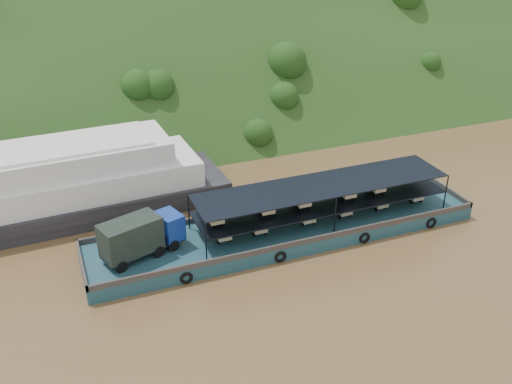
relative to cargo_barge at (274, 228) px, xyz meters
name	(u,v)px	position (x,y,z in m)	size (l,w,h in m)	color
ground	(289,234)	(1.65, 0.29, -1.14)	(160.00, 160.00, 0.00)	brown
hillside	(184,110)	(1.65, 36.29, -1.14)	(140.00, 28.00, 28.00)	#1E3A15
cargo_barge	(274,228)	(0.00, 0.00, 0.00)	(35.00, 7.18, 4.62)	#163D4D
passenger_ferry	(38,189)	(-18.69, 11.48, 1.92)	(35.29, 10.22, 7.08)	black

